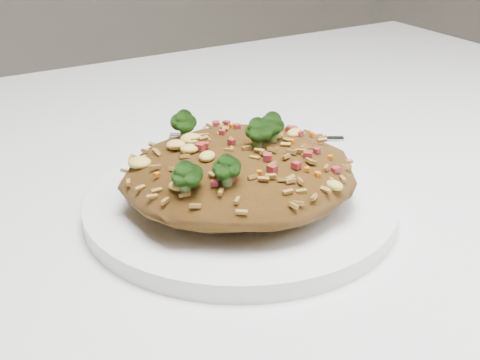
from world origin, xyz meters
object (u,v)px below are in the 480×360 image
Objects in this scene: plate at (240,206)px; fork at (265,138)px; dining_table at (188,274)px; fried_rice at (240,164)px.

plate is 0.12m from fork.
plate reaches higher than dining_table.
fried_rice is 1.23× the size of fork.
fork is (0.08, 0.09, 0.01)m from plate.
plate is at bearing -99.41° from fork.
fork is (0.08, 0.09, -0.03)m from fried_rice.
dining_table is 5.04× the size of plate.
fried_rice is (-0.00, -0.00, 0.04)m from plate.
fork reaches higher than plate.
plate is 1.33× the size of fried_rice.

